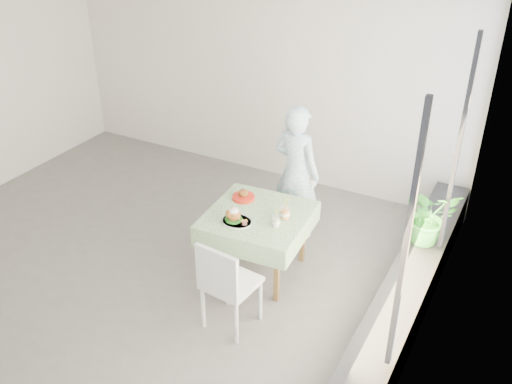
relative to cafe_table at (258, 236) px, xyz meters
The scene contains 15 objects.
floor 1.28m from the cafe_table, 165.56° to the right, with size 6.00×6.00×0.00m, color #5D5A58.
ceiling 2.63m from the cafe_table, 165.56° to the right, with size 6.00×6.00×0.00m, color white.
wall_back 2.66m from the cafe_table, 117.79° to the left, with size 6.00×0.02×2.80m, color white.
wall_right 2.09m from the cafe_table, ahead, with size 0.02×5.00×2.80m, color white.
window_pane 2.19m from the cafe_table, ahead, with size 0.01×4.80×2.18m, color #D1E0F9.
window_ledge 1.68m from the cafe_table, 10.33° to the right, with size 0.40×4.80×0.50m, color black.
cafe_table is the anchor object (origin of this frame).
chair_far 0.78m from the cafe_table, 86.48° to the left, with size 0.44×0.44×0.80m.
chair_near 0.91m from the cafe_table, 78.84° to the right, with size 0.51×0.51×0.98m.
diner 0.98m from the cafe_table, 88.41° to the left, with size 0.60×0.40×1.65m, color #98CFF3.
main_dish 0.44m from the cafe_table, 117.34° to the right, with size 0.32×0.32×0.17m.
juice_cup_orange 0.46m from the cafe_table, 10.31° to the left, with size 0.10×0.10×0.29m.
juice_cup_lemonade 0.45m from the cafe_table, 24.12° to the right, with size 0.09×0.09×0.24m.
second_dish 0.47m from the cafe_table, 145.01° to the left, with size 0.25×0.25×0.12m.
potted_plant 1.80m from the cafe_table, 23.42° to the left, with size 0.55×0.48×0.61m, color #2F7727.
Camera 1 is at (3.57, -4.23, 3.90)m, focal length 40.00 mm.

